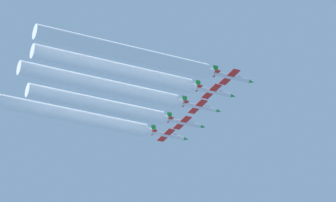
% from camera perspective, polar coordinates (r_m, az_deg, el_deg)
% --- Properties ---
extents(jet_far_left, '(9.17, 13.36, 3.21)m').
position_cam_1_polar(jet_far_left, '(323.59, 0.04, -1.91)').
color(jet_far_left, silver).
extents(jet_inner_left, '(9.17, 13.36, 3.21)m').
position_cam_1_polar(jet_inner_left, '(314.91, 0.95, -1.22)').
color(jet_inner_left, silver).
extents(jet_center, '(9.17, 13.36, 3.21)m').
position_cam_1_polar(jet_center, '(306.82, 1.80, -0.33)').
color(jet_center, silver).
extents(jet_inner_right, '(9.17, 13.36, 3.21)m').
position_cam_1_polar(jet_inner_right, '(298.58, 2.57, 0.51)').
color(jet_inner_right, silver).
extents(jet_far_right, '(9.17, 13.36, 3.21)m').
position_cam_1_polar(jet_far_right, '(290.03, 3.56, 1.31)').
color(jet_far_right, silver).
extents(smoke_trail_far_left, '(4.28, 49.69, 4.28)m').
position_cam_1_polar(smoke_trail_far_left, '(313.26, -5.10, -0.86)').
color(smoke_trail_far_left, white).
extents(smoke_trail_inner_left, '(4.28, 44.09, 4.28)m').
position_cam_1_polar(smoke_trail_inner_left, '(305.08, -3.82, -0.22)').
color(smoke_trail_inner_left, white).
extents(smoke_trail_center, '(4.28, 49.97, 4.28)m').
position_cam_1_polar(smoke_trail_center, '(295.80, -3.60, 0.84)').
color(smoke_trail_center, white).
extents(smoke_trail_inner_right, '(4.28, 48.84, 4.28)m').
position_cam_1_polar(smoke_trail_inner_right, '(287.48, -2.86, 1.72)').
color(smoke_trail_inner_right, white).
extents(smoke_trail_far_right, '(4.28, 51.77, 4.28)m').
position_cam_1_polar(smoke_trail_far_right, '(278.09, -2.27, 2.66)').
color(smoke_trail_far_right, white).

